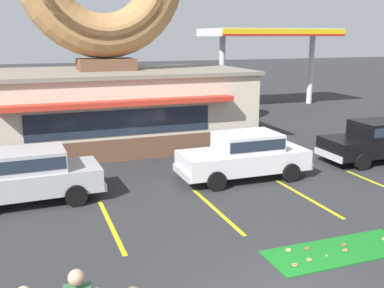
{
  "coord_description": "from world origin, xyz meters",
  "views": [
    {
      "loc": [
        -4.2,
        -5.97,
        4.82
      ],
      "look_at": [
        -0.15,
        5.0,
        2.0
      ],
      "focal_mm": 42.0,
      "sensor_mm": 36.0,
      "label": 1
    }
  ],
  "objects_px": {
    "car_black": "(378,139)",
    "car_white": "(245,154)",
    "golf_ball": "(327,256)",
    "car_silver": "(25,174)"
  },
  "relations": [
    {
      "from": "car_black",
      "to": "car_white",
      "type": "bearing_deg",
      "value": -178.03
    },
    {
      "from": "golf_ball",
      "to": "car_white",
      "type": "height_order",
      "value": "car_white"
    },
    {
      "from": "car_silver",
      "to": "car_black",
      "type": "relative_size",
      "value": 1.0
    },
    {
      "from": "car_silver",
      "to": "car_white",
      "type": "distance_m",
      "value": 7.11
    },
    {
      "from": "car_silver",
      "to": "car_white",
      "type": "bearing_deg",
      "value": -1.2
    },
    {
      "from": "car_white",
      "to": "car_black",
      "type": "bearing_deg",
      "value": 1.97
    },
    {
      "from": "golf_ball",
      "to": "car_white",
      "type": "distance_m",
      "value": 5.95
    },
    {
      "from": "golf_ball",
      "to": "car_white",
      "type": "bearing_deg",
      "value": 81.41
    },
    {
      "from": "golf_ball",
      "to": "car_black",
      "type": "xyz_separation_m",
      "value": [
        6.84,
        6.03,
        0.82
      ]
    },
    {
      "from": "golf_ball",
      "to": "car_black",
      "type": "relative_size",
      "value": 0.01
    }
  ]
}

